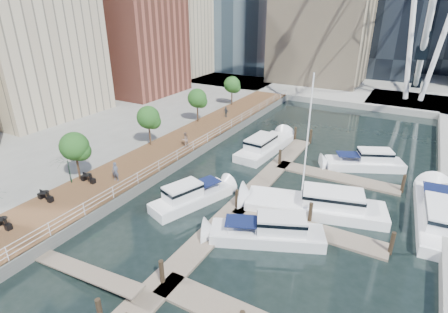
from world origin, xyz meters
The scene contains 17 objects.
ground centered at (0.00, 0.00, 0.00)m, with size 520.00×520.00×0.00m, color black.
boardwalk centered at (-9.00, 15.00, 0.50)m, with size 6.00×60.00×1.00m, color brown.
seawall centered at (-6.00, 15.00, 0.50)m, with size 0.25×60.00×1.00m, color #595954.
land_inland centered at (-36.00, 15.00, 0.50)m, with size 48.00×90.00×1.00m, color gray.
land_far centered at (0.00, 102.00, 0.50)m, with size 200.00×114.00×1.00m, color gray.
pier centered at (14.00, 52.00, 0.50)m, with size 14.00×12.00×1.00m, color gray.
railing centered at (-6.10, 15.00, 1.52)m, with size 0.10×60.00×1.05m, color white, non-canonical shape.
floating_docks centered at (7.97, 9.98, 0.49)m, with size 16.00×34.00×2.60m.
midrise_condos centered at (-33.57, 26.82, 13.42)m, with size 19.00×67.00×28.00m.
street_trees centered at (-11.40, 14.00, 4.29)m, with size 2.60×42.60×4.60m.
cafe_tables centered at (-10.40, -2.00, 1.37)m, with size 2.50×13.70×0.74m.
yacht_foreground centered at (6.92, 5.22, 0.00)m, with size 2.43×9.06×2.15m, color silver, non-canonical shape.
pedestrian_near centered at (-8.27, 5.49, 1.90)m, with size 0.65×0.43×1.79m, color #4A5163.
pedestrian_mid centered at (-7.56, 15.53, 1.85)m, with size 0.83×0.65×1.71m, color gray.
pedestrian_far centered at (-8.99, 27.71, 1.76)m, with size 0.89×0.37×1.52m, color #373E45.
moored_yachts centered at (8.58, 11.37, 0.00)m, with size 23.14×34.75×11.50m.
cafe_seating centered at (-11.11, -3.36, 2.31)m, with size 4.20×16.56×2.74m.
Camera 1 is at (14.51, -14.72, 16.00)m, focal length 28.00 mm.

